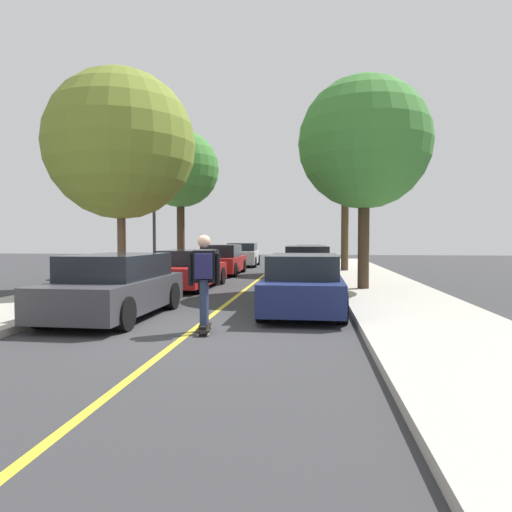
# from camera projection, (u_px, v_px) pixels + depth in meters

# --- Properties ---
(ground) EXTENTS (80.00, 80.00, 0.00)m
(ground) POSITION_uv_depth(u_px,v_px,m) (192.00, 331.00, 8.57)
(ground) COLOR #353538
(sidewalk_right) EXTENTS (2.91, 56.00, 0.14)m
(sidewalk_right) POSITION_uv_depth(u_px,v_px,m) (447.00, 333.00, 8.03)
(sidewalk_right) COLOR #ADA89E
(sidewalk_right) RESTS_ON ground
(center_line) EXTENTS (0.12, 39.20, 0.01)m
(center_line) POSITION_uv_depth(u_px,v_px,m) (230.00, 301.00, 12.53)
(center_line) COLOR gold
(center_line) RESTS_ON ground
(parked_car_left_nearest) EXTENTS (1.93, 4.14, 1.36)m
(parked_car_left_nearest) POSITION_uv_depth(u_px,v_px,m) (116.00, 286.00, 10.01)
(parked_car_left_nearest) COLOR #38383D
(parked_car_left_nearest) RESTS_ON ground
(parked_car_left_near) EXTENTS (1.98, 4.46, 1.30)m
(parked_car_left_near) POSITION_uv_depth(u_px,v_px,m) (188.00, 270.00, 15.86)
(parked_car_left_near) COLOR maroon
(parked_car_left_near) RESTS_ON ground
(parked_car_left_far) EXTENTS (1.87, 4.43, 1.40)m
(parked_car_left_far) POSITION_uv_depth(u_px,v_px,m) (222.00, 260.00, 21.90)
(parked_car_left_far) COLOR maroon
(parked_car_left_far) RESTS_ON ground
(parked_car_left_farthest) EXTENTS (2.06, 4.19, 1.40)m
(parked_car_left_farthest) POSITION_uv_depth(u_px,v_px,m) (242.00, 255.00, 28.40)
(parked_car_left_farthest) COLOR #B7B7BC
(parked_car_left_farthest) RESTS_ON ground
(parked_car_right_nearest) EXTENTS (1.86, 4.25, 1.33)m
(parked_car_right_nearest) POSITION_uv_depth(u_px,v_px,m) (304.00, 284.00, 10.71)
(parked_car_right_nearest) COLOR navy
(parked_car_right_nearest) RESTS_ON ground
(parked_car_right_near) EXTENTS (1.90, 4.56, 1.42)m
(parked_car_right_near) POSITION_uv_depth(u_px,v_px,m) (307.00, 265.00, 17.26)
(parked_car_right_near) COLOR maroon
(parked_car_right_near) RESTS_ON ground
(parked_car_right_far) EXTENTS (1.92, 4.40, 1.31)m
(parked_car_right_far) POSITION_uv_depth(u_px,v_px,m) (308.00, 260.00, 22.94)
(parked_car_right_far) COLOR navy
(parked_car_right_far) RESTS_ON ground
(parked_car_right_farthest) EXTENTS (2.04, 4.58, 1.28)m
(parked_car_right_farthest) POSITION_uv_depth(u_px,v_px,m) (309.00, 255.00, 29.86)
(parked_car_right_farthest) COLOR #BCAD89
(parked_car_right_farthest) RESTS_ON ground
(street_tree_left_nearest) EXTENTS (4.67, 4.67, 6.84)m
(street_tree_left_nearest) POSITION_uv_depth(u_px,v_px,m) (120.00, 145.00, 14.61)
(street_tree_left_nearest) COLOR brown
(street_tree_left_nearest) RESTS_ON sidewalk_left
(street_tree_left_near) EXTENTS (3.52, 3.52, 6.50)m
(street_tree_left_near) POSITION_uv_depth(u_px,v_px,m) (180.00, 169.00, 21.28)
(street_tree_left_near) COLOR #3D2D1E
(street_tree_left_near) RESTS_ON sidewalk_left
(street_tree_right_nearest) EXTENTS (4.08, 4.08, 6.56)m
(street_tree_right_nearest) POSITION_uv_depth(u_px,v_px,m) (364.00, 143.00, 14.39)
(street_tree_right_nearest) COLOR #3D2D1E
(street_tree_right_nearest) RESTS_ON sidewalk_right
(street_tree_right_near) EXTENTS (3.51, 3.51, 6.87)m
(street_tree_right_near) POSITION_uv_depth(u_px,v_px,m) (345.00, 166.00, 22.58)
(street_tree_right_near) COLOR #4C3823
(street_tree_right_near) RESTS_ON sidewalk_right
(streetlamp) EXTENTS (0.36, 0.24, 4.82)m
(streetlamp) POSITION_uv_depth(u_px,v_px,m) (154.00, 206.00, 17.64)
(streetlamp) COLOR #38383D
(streetlamp) RESTS_ON sidewalk_left
(skateboard) EXTENTS (0.35, 0.86, 0.10)m
(skateboard) POSITION_uv_depth(u_px,v_px,m) (204.00, 328.00, 8.42)
(skateboard) COLOR black
(skateboard) RESTS_ON ground
(skateboarder) EXTENTS (0.59, 0.71, 1.66)m
(skateboarder) POSITION_uv_depth(u_px,v_px,m) (204.00, 275.00, 8.35)
(skateboarder) COLOR black
(skateboarder) RESTS_ON skateboard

